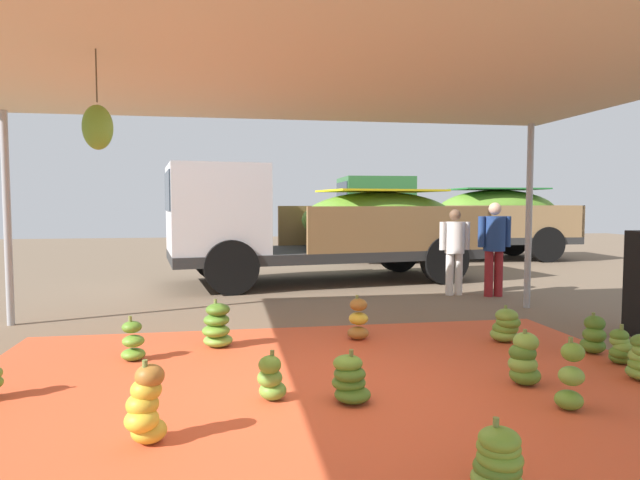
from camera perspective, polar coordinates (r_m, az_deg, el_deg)
The scene contains 19 objects.
ground_plane at distance 7.96m, azimuth -2.99°, elevation -8.22°, with size 40.00×40.00×0.00m, color brown.
tarp_orange at distance 5.09m, azimuth 1.02°, elevation -15.12°, with size 6.65×4.97×0.01m, color #D1512D.
tent_canopy at distance 4.88m, azimuth 1.13°, elevation 18.14°, with size 8.00×7.00×2.95m.
banana_bunch_0 at distance 4.75m, azimuth 3.10°, elevation -14.20°, with size 0.43×0.43×0.44m.
banana_bunch_1 at distance 3.56m, azimuth 17.87°, elevation -20.76°, with size 0.38×0.38×0.42m.
banana_bunch_2 at distance 6.22m, azimuth -18.71°, elevation -9.95°, with size 0.33×0.33×0.47m.
banana_bunch_3 at distance 6.52m, azimuth -10.55°, elevation -8.78°, with size 0.47×0.49×0.55m.
banana_bunch_4 at distance 6.53m, azimuth 28.55°, elevation -9.72°, with size 0.28×0.30×0.42m.
banana_bunch_6 at distance 7.01m, azimuth 18.58°, elevation -8.40°, with size 0.45×0.46×0.44m.
banana_bunch_7 at distance 6.86m, azimuth 26.34°, elevation -8.83°, with size 0.33×0.33×0.45m.
banana_bunch_9 at distance 4.78m, azimuth -5.07°, elevation -14.08°, with size 0.29×0.29×0.43m.
banana_bunch_10 at distance 6.79m, azimuth 3.96°, elevation -8.26°, with size 0.31×0.33×0.54m.
banana_bunch_11 at distance 4.98m, azimuth 24.40°, elevation -12.89°, with size 0.32×0.31×0.58m.
banana_bunch_12 at distance 5.47m, azimuth 20.26°, elevation -11.53°, with size 0.34×0.34×0.51m.
banana_bunch_14 at distance 4.13m, azimuth -17.50°, elevation -16.05°, with size 0.34×0.35×0.58m.
cargo_truck_main at distance 11.63m, azimuth -0.17°, elevation 1.71°, with size 6.73×3.28×2.40m.
cargo_truck_far at distance 16.74m, azimuth 13.36°, elevation 2.37°, with size 6.86×2.56×2.40m.
worker_0 at distance 10.28m, azimuth 17.50°, elevation -0.18°, with size 0.61×0.37×1.67m.
worker_1 at distance 10.25m, azimuth 13.68°, elevation -0.52°, with size 0.57×0.35×1.55m.
Camera 1 is at (-0.89, -4.73, 1.65)m, focal length 31.09 mm.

